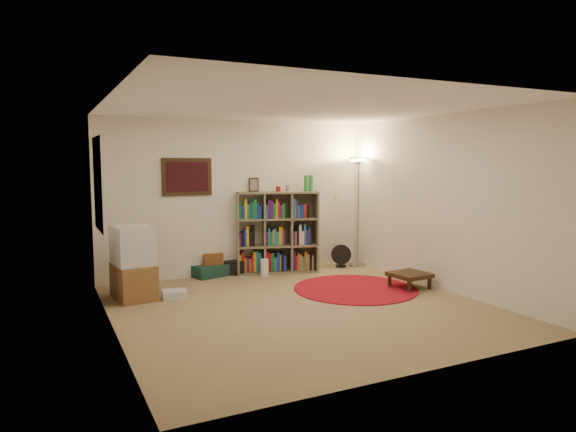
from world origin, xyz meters
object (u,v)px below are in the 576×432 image
at_px(floor_lamp, 359,176).
at_px(side_table, 410,275).
at_px(bookshelf, 276,233).
at_px(tv_stand, 133,264).
at_px(suitcase, 211,270).
at_px(floor_fan, 341,256).

distance_m(floor_lamp, side_table, 2.19).
height_order(bookshelf, side_table, bookshelf).
distance_m(bookshelf, tv_stand, 2.52).
height_order(floor_lamp, side_table, floor_lamp).
bearing_deg(floor_lamp, tv_stand, -172.44).
relative_size(floor_lamp, suitcase, 2.85).
distance_m(floor_fan, suitcase, 2.29).
xyz_separation_m(floor_fan, side_table, (0.09, -1.73, -0.01)).
xyz_separation_m(bookshelf, suitcase, (-1.08, 0.17, -0.56)).
bearing_deg(tv_stand, floor_fan, 1.41).
xyz_separation_m(tv_stand, side_table, (3.70, -1.16, -0.28)).
distance_m(bookshelf, floor_lamp, 1.77).
bearing_deg(side_table, floor_lamp, 82.73).
relative_size(bookshelf, floor_fan, 4.06).
bearing_deg(side_table, floor_fan, 93.11).
xyz_separation_m(floor_lamp, floor_fan, (-0.31, 0.05, -1.39)).
relative_size(tv_stand, suitcase, 1.47).
bearing_deg(bookshelf, side_table, -38.98).
bearing_deg(floor_lamp, floor_fan, 171.03).
bearing_deg(bookshelf, floor_lamp, 9.65).
bearing_deg(floor_fan, bookshelf, -165.30).
relative_size(bookshelf, floor_lamp, 0.84).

